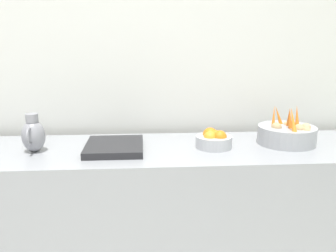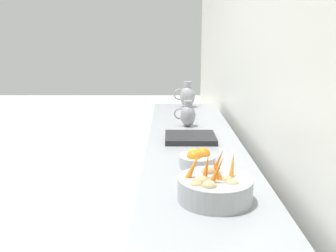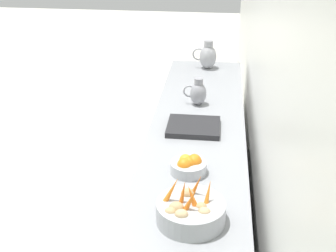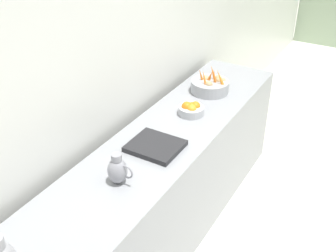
% 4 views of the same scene
% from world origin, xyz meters
% --- Properties ---
extents(tile_wall_left, '(0.10, 9.02, 3.00)m').
position_xyz_m(tile_wall_left, '(-1.95, 0.44, 1.50)').
color(tile_wall_left, silver).
rests_on(tile_wall_left, ground_plane).
extents(prep_counter, '(0.63, 3.05, 0.91)m').
position_xyz_m(prep_counter, '(-1.53, -0.06, 0.45)').
color(prep_counter, gray).
rests_on(prep_counter, ground_plane).
extents(vegetable_colander, '(0.32, 0.32, 0.22)m').
position_xyz_m(vegetable_colander, '(-1.55, 0.81, 0.97)').
color(vegetable_colander, '#9EA0A5').
rests_on(vegetable_colander, prep_counter).
extents(orange_bowl, '(0.20, 0.20, 0.10)m').
position_xyz_m(orange_bowl, '(-1.51, 0.39, 0.95)').
color(orange_bowl, '#ADAFB5').
rests_on(orange_bowl, prep_counter).
extents(metal_pitcher_tall, '(0.21, 0.15, 0.25)m').
position_xyz_m(metal_pitcher_tall, '(-1.54, -1.39, 1.02)').
color(metal_pitcher_tall, '#939399').
rests_on(metal_pitcher_tall, prep_counter).
extents(metal_pitcher_short, '(0.17, 0.12, 0.20)m').
position_xyz_m(metal_pitcher_short, '(-1.51, -0.56, 1.00)').
color(metal_pitcher_short, gray).
rests_on(metal_pitcher_short, prep_counter).
extents(counter_sink_basin, '(0.34, 0.30, 0.04)m').
position_xyz_m(counter_sink_basin, '(-1.51, -0.15, 0.93)').
color(counter_sink_basin, '#232326').
rests_on(counter_sink_basin, prep_counter).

